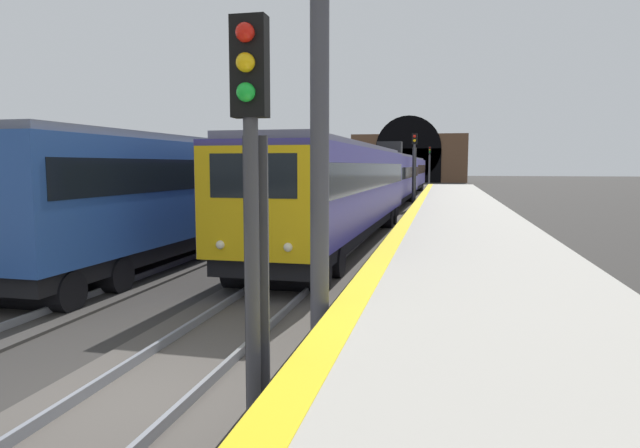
# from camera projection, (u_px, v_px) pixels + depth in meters

# --- Properties ---
(ground_plane) EXTENTS (320.00, 320.00, 0.00)m
(ground_plane) POSITION_uv_depth(u_px,v_px,m) (133.00, 408.00, 7.09)
(ground_plane) COLOR #302D2B
(platform_right) EXTENTS (112.00, 4.72, 1.02)m
(platform_right) POSITION_uv_depth(u_px,v_px,m) (511.00, 403.00, 6.05)
(platform_right) COLOR #ADA89E
(platform_right) RESTS_ON ground_plane
(platform_right_edge_strip) EXTENTS (112.00, 0.50, 0.01)m
(platform_right_edge_strip) POSITION_uv_depth(u_px,v_px,m) (323.00, 344.00, 6.45)
(platform_right_edge_strip) COLOR yellow
(platform_right_edge_strip) RESTS_ON platform_right
(track_main_line) EXTENTS (160.00, 2.94, 0.21)m
(track_main_line) POSITION_uv_depth(u_px,v_px,m) (133.00, 405.00, 7.09)
(track_main_line) COLOR #4C4742
(track_main_line) RESTS_ON ground_plane
(train_main_approaching) EXTENTS (57.90, 3.25, 4.78)m
(train_main_approaching) POSITION_uv_depth(u_px,v_px,m) (389.00, 177.00, 40.02)
(train_main_approaching) COLOR navy
(train_main_approaching) RESTS_ON ground_plane
(train_adjacent_platform) EXTENTS (55.56, 3.27, 4.87)m
(train_adjacent_platform) POSITION_uv_depth(u_px,v_px,m) (313.00, 177.00, 37.44)
(train_adjacent_platform) COLOR #264C99
(train_adjacent_platform) RESTS_ON ground_plane
(railway_signal_near) EXTENTS (0.39, 0.38, 4.65)m
(railway_signal_near) POSITION_uv_depth(u_px,v_px,m) (252.00, 189.00, 5.95)
(railway_signal_near) COLOR #38383D
(railway_signal_near) RESTS_ON ground_plane
(railway_signal_mid) EXTENTS (0.39, 0.38, 5.30)m
(railway_signal_mid) POSITION_uv_depth(u_px,v_px,m) (414.00, 165.00, 38.77)
(railway_signal_mid) COLOR #38383D
(railway_signal_mid) RESTS_ON ground_plane
(railway_signal_far) EXTENTS (0.39, 0.38, 5.81)m
(railway_signal_far) POSITION_uv_depth(u_px,v_px,m) (429.00, 162.00, 80.65)
(railway_signal_far) COLOR #4C4C54
(railway_signal_far) RESTS_ON ground_plane
(overhead_signal_gantry) EXTENTS (0.70, 9.13, 7.53)m
(overhead_signal_gantry) POSITION_uv_depth(u_px,v_px,m) (48.00, 2.00, 8.81)
(overhead_signal_gantry) COLOR #3F3F47
(overhead_signal_gantry) RESTS_ON ground_plane
(tunnel_portal) EXTENTS (2.20, 20.70, 11.85)m
(tunnel_portal) POSITION_uv_depth(u_px,v_px,m) (408.00, 158.00, 99.58)
(tunnel_portal) COLOR brown
(tunnel_portal) RESTS_ON ground_plane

